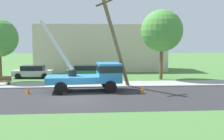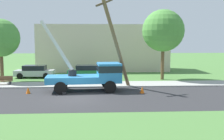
% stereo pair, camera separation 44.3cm
% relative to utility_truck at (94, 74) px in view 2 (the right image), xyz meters
% --- Properties ---
extents(ground_plane, '(120.00, 120.00, 0.00)m').
position_rel_utility_truck_xyz_m(ground_plane, '(-1.35, 9.22, -1.41)').
color(ground_plane, '#477538').
extents(road_asphalt, '(80.00, 8.61, 0.01)m').
position_rel_utility_truck_xyz_m(road_asphalt, '(-1.35, -2.78, -1.40)').
color(road_asphalt, '#2B2B2D').
rests_on(road_asphalt, ground).
extents(sidewalk_strip, '(80.00, 3.08, 0.10)m').
position_rel_utility_truck_xyz_m(sidewalk_strip, '(-1.35, 3.06, -1.36)').
color(sidewalk_strip, '#9E9E99').
rests_on(sidewalk_strip, ground).
extents(utility_truck, '(6.93, 3.23, 5.98)m').
position_rel_utility_truck_xyz_m(utility_truck, '(0.00, 0.00, 0.00)').
color(utility_truck, '#2D84C6').
rests_on(utility_truck, ground).
extents(leaning_utility_pole, '(3.25, 2.54, 8.50)m').
position_rel_utility_truck_xyz_m(leaning_utility_pole, '(1.87, 0.96, 2.94)').
color(leaning_utility_pole, brown).
rests_on(leaning_utility_pole, ground).
extents(traffic_cone_ahead, '(0.36, 0.36, 0.56)m').
position_rel_utility_truck_xyz_m(traffic_cone_ahead, '(3.93, -1.34, -1.13)').
color(traffic_cone_ahead, orange).
rests_on(traffic_cone_ahead, ground).
extents(traffic_cone_behind, '(0.36, 0.36, 0.56)m').
position_rel_utility_truck_xyz_m(traffic_cone_behind, '(-5.25, -0.98, -1.13)').
color(traffic_cone_behind, orange).
rests_on(traffic_cone_behind, ground).
extents(parked_sedan_silver, '(4.44, 2.08, 1.42)m').
position_rel_utility_truck_xyz_m(parked_sedan_silver, '(-6.85, 8.56, -0.70)').
color(parked_sedan_silver, '#B7B7BF').
rests_on(parked_sedan_silver, ground).
extents(parked_sedan_green, '(4.44, 2.09, 1.42)m').
position_rel_utility_truck_xyz_m(parked_sedan_green, '(-0.87, 8.51, -0.70)').
color(parked_sedan_green, '#1E6638').
rests_on(parked_sedan_green, ground).
extents(park_bench, '(1.60, 0.45, 0.90)m').
position_rel_utility_truck_xyz_m(park_bench, '(-8.53, 3.13, -0.95)').
color(park_bench, brown).
rests_on(park_bench, ground).
extents(roadside_tree_near, '(3.86, 3.86, 6.45)m').
position_rel_utility_truck_xyz_m(roadside_tree_near, '(-9.49, 5.53, 3.09)').
color(roadside_tree_near, brown).
rests_on(roadside_tree_near, ground).
extents(roadside_tree_far, '(4.53, 4.53, 7.58)m').
position_rel_utility_truck_xyz_m(roadside_tree_far, '(7.43, 6.27, 3.88)').
color(roadside_tree_far, brown).
rests_on(roadside_tree_far, ground).
extents(lowrise_building_backdrop, '(18.00, 6.00, 6.40)m').
position_rel_utility_truck_xyz_m(lowrise_building_backdrop, '(1.20, 16.15, 1.79)').
color(lowrise_building_backdrop, beige).
rests_on(lowrise_building_backdrop, ground).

